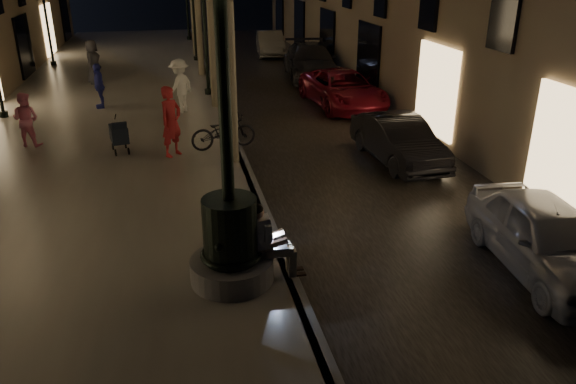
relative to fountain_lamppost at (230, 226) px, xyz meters
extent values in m
plane|color=black|center=(1.00, 13.00, -1.21)|extent=(120.00, 120.00, 0.00)
cube|color=black|center=(4.00, 13.00, -1.20)|extent=(6.00, 45.00, 0.02)
cube|color=slate|center=(-3.00, 13.00, -1.11)|extent=(8.00, 45.00, 0.20)
cube|color=#59595B|center=(1.00, 13.00, -1.11)|extent=(0.25, 45.00, 0.20)
cylinder|color=#59595B|center=(0.00, 0.00, -0.81)|extent=(1.40, 1.40, 0.40)
cylinder|color=black|center=(0.00, 0.00, -0.06)|extent=(0.90, 0.90, 1.10)
torus|color=black|center=(0.00, 0.00, -0.51)|extent=(1.04, 1.04, 0.10)
torus|color=black|center=(0.00, 0.00, 0.34)|extent=(0.89, 0.89, 0.09)
cylinder|color=black|center=(0.00, 0.00, 2.09)|extent=(0.20, 0.20, 3.20)
cube|color=tan|center=(0.55, 0.00, -0.52)|extent=(0.37, 0.25, 0.19)
cube|color=silver|center=(0.49, 0.00, -0.17)|extent=(0.46, 0.27, 0.58)
sphere|color=tan|center=(0.46, 0.00, 0.21)|extent=(0.22, 0.22, 0.22)
sphere|color=black|center=(0.45, 0.00, 0.25)|extent=(0.22, 0.22, 0.22)
cube|color=tan|center=(0.80, -0.09, -0.52)|extent=(0.47, 0.13, 0.14)
cube|color=tan|center=(0.80, 0.09, -0.52)|extent=(0.47, 0.13, 0.14)
cube|color=tan|center=(1.02, -0.09, -0.77)|extent=(0.13, 0.12, 0.49)
cube|color=tan|center=(1.02, 0.09, -0.77)|extent=(0.13, 0.12, 0.49)
cube|color=black|center=(1.13, -0.09, -1.00)|extent=(0.27, 0.10, 0.03)
cube|color=black|center=(1.13, 0.09, -1.00)|extent=(0.27, 0.10, 0.03)
cube|color=black|center=(0.82, 0.00, -0.44)|extent=(0.25, 0.34, 0.02)
cube|color=black|center=(0.65, 0.00, -0.32)|extent=(0.09, 0.34, 0.22)
cube|color=#ACBAF6|center=(0.67, 0.00, -0.32)|extent=(0.06, 0.31, 0.19)
cylinder|color=#6B604C|center=(0.75, 6.00, 1.49)|extent=(0.28, 0.28, 5.00)
cylinder|color=#6B604C|center=(0.80, 12.00, 1.54)|extent=(0.28, 0.28, 5.10)
cylinder|color=#6B604C|center=(0.70, 18.00, 1.44)|extent=(0.28, 0.28, 4.90)
cylinder|color=#6B604C|center=(0.78, 24.00, 1.59)|extent=(0.28, 0.28, 5.20)
cylinder|color=black|center=(0.70, 6.00, -0.91)|extent=(0.28, 0.28, 0.20)
cylinder|color=black|center=(0.70, 6.00, 1.19)|extent=(0.12, 0.12, 4.40)
cylinder|color=black|center=(0.70, 14.00, -0.91)|extent=(0.28, 0.28, 0.20)
cylinder|color=black|center=(0.70, 14.00, 1.19)|extent=(0.12, 0.12, 4.40)
cylinder|color=black|center=(0.70, 22.00, -0.91)|extent=(0.28, 0.28, 0.20)
cylinder|color=black|center=(0.70, 22.00, 1.19)|extent=(0.12, 0.12, 4.40)
cylinder|color=black|center=(0.70, 30.00, -0.91)|extent=(0.28, 0.28, 0.20)
cylinder|color=black|center=(0.70, 30.00, 1.19)|extent=(0.12, 0.12, 4.40)
cylinder|color=black|center=(-6.40, 12.00, -0.91)|extent=(0.28, 0.28, 0.20)
cylinder|color=black|center=(-6.40, 22.00, -0.91)|extent=(0.28, 0.28, 0.20)
cylinder|color=black|center=(-6.40, 22.00, 1.19)|extent=(0.12, 0.12, 4.40)
cube|color=black|center=(-2.27, 7.33, -0.48)|extent=(0.57, 0.80, 0.44)
cube|color=black|center=(-2.20, 7.00, -0.18)|extent=(0.41, 0.24, 0.29)
cylinder|color=black|center=(-2.38, 7.01, -0.91)|extent=(0.08, 0.20, 0.19)
cylinder|color=black|center=(-2.04, 7.08, -0.91)|extent=(0.08, 0.20, 0.19)
cylinder|color=black|center=(-2.50, 7.58, -0.91)|extent=(0.08, 0.20, 0.19)
cylinder|color=black|center=(-2.15, 7.65, -0.91)|extent=(0.08, 0.20, 0.19)
cylinder|color=black|center=(-2.34, 7.71, -0.09)|extent=(0.11, 0.43, 0.27)
imported|color=#AAACB2|center=(5.56, -0.50, -0.54)|extent=(1.90, 4.04, 1.34)
imported|color=black|center=(5.22, 5.50, -0.58)|extent=(1.59, 3.92, 1.26)
imported|color=maroon|center=(5.55, 11.72, -0.54)|extent=(2.54, 4.96, 1.34)
imported|color=#2B2A2F|center=(5.67, 17.17, -0.44)|extent=(2.70, 5.51, 1.54)
imported|color=#999894|center=(5.00, 23.97, -0.55)|extent=(1.82, 4.16, 1.33)
imported|color=#B52429|center=(-0.82, 6.77, -0.06)|extent=(0.82, 0.82, 1.91)
imported|color=pink|center=(-4.88, 8.51, -0.24)|extent=(0.90, 0.80, 1.55)
imported|color=white|center=(-0.44, 11.43, -0.09)|extent=(1.29, 1.35, 1.84)
imported|color=navy|center=(-3.26, 12.65, -0.22)|extent=(0.52, 0.98, 1.59)
imported|color=#2E2D32|center=(-3.89, 17.01, -0.09)|extent=(0.82, 1.03, 1.84)
imported|color=black|center=(0.60, 7.09, -0.52)|extent=(1.96, 0.98, 0.98)
camera|label=1|loc=(-0.77, -8.22, 4.08)|focal=35.00mm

